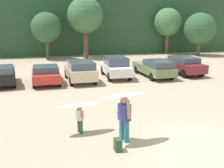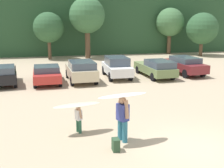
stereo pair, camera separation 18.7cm
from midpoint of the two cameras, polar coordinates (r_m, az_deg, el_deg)
ground_plane at (r=10.70m, az=17.37°, el=-12.56°), size 120.00×120.00×0.00m
hillside_ridge at (r=41.20m, az=-5.89°, el=12.86°), size 108.00×12.00×8.65m
tree_ridge_back at (r=32.61m, az=-12.65°, el=11.14°), size 3.38×3.38×5.24m
tree_left at (r=32.69m, az=-4.92°, el=13.68°), size 4.05×4.05×6.91m
tree_center at (r=37.48m, az=11.84°, el=12.17°), size 3.60×3.60×5.87m
tree_center_right at (r=36.53m, az=18.05°, el=10.66°), size 3.84×3.84×5.24m
parked_car_black at (r=20.82m, az=-21.17°, el=1.86°), size 2.21×4.08×1.42m
parked_car_red at (r=20.49m, az=-12.88°, el=2.05°), size 1.98×3.99×1.29m
parked_car_champagne at (r=20.66m, az=-6.04°, el=2.80°), size 2.04×4.25×1.56m
parked_car_white at (r=21.94m, az=1.22°, el=3.56°), size 1.82×4.13×1.63m
parked_car_olive_green at (r=22.40m, az=9.15°, el=3.30°), size 2.04×4.81×1.41m
parked_car_maroon at (r=24.09m, az=14.68°, el=3.84°), size 2.20×4.74×1.46m
person_adult at (r=10.51m, az=2.70°, el=-6.61°), size 0.46×0.76×1.74m
person_child at (r=11.45m, az=-6.35°, el=-6.78°), size 0.30×0.55×1.14m
surfboard_white at (r=10.18m, az=2.75°, el=-2.31°), size 2.02×0.93×0.09m
surfboard_cream at (r=11.28m, az=-6.67°, el=-4.28°), size 2.00×0.86×0.09m
backpack_dropped at (r=10.04m, az=1.32°, el=-12.26°), size 0.24×0.34×0.45m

